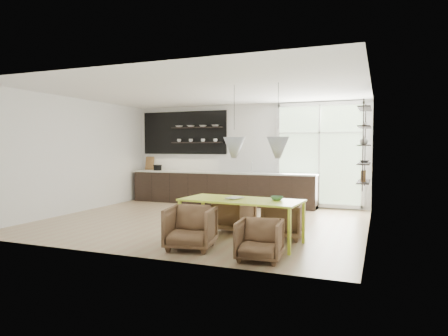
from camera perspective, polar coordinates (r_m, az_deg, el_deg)
room at (r=9.67m, az=2.64°, el=1.81°), size 7.02×6.01×2.91m
kitchen_run at (r=11.66m, az=-0.80°, el=-2.22°), size 5.54×0.69×2.75m
right_shelving at (r=9.24m, az=19.38°, el=2.77°), size 0.26×1.22×1.90m
dining_table at (r=6.94m, az=2.47°, el=-4.91°), size 2.14×1.09×0.76m
armchair_back_left at (r=7.93m, az=1.51°, el=-6.83°), size 0.79×0.80×0.61m
armchair_back_right at (r=7.43m, az=8.54°, el=-7.40°), size 0.72×0.74×0.65m
armchair_front_left at (r=6.59m, az=-4.79°, el=-8.49°), size 0.87×0.89×0.70m
armchair_front_right at (r=5.96m, az=5.11°, el=-10.22°), size 0.70×0.72×0.60m
wire_stool at (r=7.22m, az=-6.71°, el=-8.26°), size 0.31×0.31×0.39m
table_book at (r=7.06m, az=0.81°, el=-4.24°), size 0.30×0.35×0.03m
table_bowl at (r=6.88m, az=7.57°, el=-4.30°), size 0.22×0.22×0.07m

